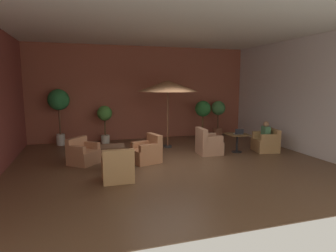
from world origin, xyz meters
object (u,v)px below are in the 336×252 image
object	(u,v)px
armchair_front_right_north	(118,168)
potted_tree_mid_left	(59,103)
armchair_front_right_east	(147,152)
armchair_front_right_south	(83,154)
open_laptop	(239,133)
armchair_front_left_north	(266,143)
potted_tree_mid_right	(105,117)
armchair_front_left_east	(208,145)
potted_tree_right_corner	(203,114)
patron_blue_shirt	(266,131)
cafe_table_front_right	(113,152)
iced_drink_cup	(239,132)
cafe_table_front_left	(237,138)
potted_tree_left_corner	(218,113)
patio_umbrella_tall_red	(168,86)

from	to	relation	value
armchair_front_right_north	potted_tree_mid_left	bearing A→B (deg)	108.81
armchair_front_right_east	armchair_front_right_south	xyz separation A→B (m)	(-1.92, 0.43, -0.02)
open_laptop	armchair_front_left_north	bearing A→B (deg)	-5.70
armchair_front_right_east	potted_tree_mid_right	world-z (taller)	potted_tree_mid_right
armchair_front_left_east	open_laptop	distance (m)	1.19
open_laptop	armchair_front_right_east	bearing A→B (deg)	-175.26
potted_tree_mid_left	potted_tree_mid_right	bearing A→B (deg)	-3.69
potted_tree_right_corner	patron_blue_shirt	distance (m)	2.93
armchair_front_left_east	potted_tree_right_corner	size ratio (longest dim) A/B	0.54
armchair_front_left_north	patron_blue_shirt	xyz separation A→B (m)	(-0.04, 0.01, 0.42)
armchair_front_right_north	patron_blue_shirt	size ratio (longest dim) A/B	1.33
armchair_front_left_east	potted_tree_mid_left	size ratio (longest dim) A/B	0.42
cafe_table_front_right	iced_drink_cup	size ratio (longest dim) A/B	6.53
armchair_front_left_north	armchair_front_right_north	distance (m)	5.78
armchair_front_right_south	potted_tree_mid_right	world-z (taller)	potted_tree_mid_right
potted_tree_mid_left	potted_tree_right_corner	size ratio (longest dim) A/B	1.30
cafe_table_front_left	potted_tree_left_corner	bearing A→B (deg)	76.14
armchair_front_right_east	iced_drink_cup	xyz separation A→B (m)	(3.45, 0.40, 0.40)
armchair_front_right_south	armchair_front_left_east	bearing A→B (deg)	-0.40
armchair_front_left_north	potted_tree_right_corner	xyz separation A→B (m)	(-1.37, 2.59, 0.82)
cafe_table_front_right	armchair_front_right_south	xyz separation A→B (m)	(-0.84, 0.73, -0.18)
patio_umbrella_tall_red	iced_drink_cup	distance (m)	3.10
iced_drink_cup	open_laptop	size ratio (longest dim) A/B	0.32
armchair_front_right_north	patio_umbrella_tall_red	distance (m)	4.48
armchair_front_right_east	armchair_front_right_north	bearing A→B (deg)	-127.34
armchair_front_right_north	armchair_front_right_south	bearing A→B (deg)	113.97
cafe_table_front_right	potted_tree_right_corner	size ratio (longest dim) A/B	0.42
armchair_front_left_north	open_laptop	xyz separation A→B (m)	(-1.08, 0.11, 0.40)
armchair_front_right_south	iced_drink_cup	xyz separation A→B (m)	(5.37, -0.03, 0.42)
potted_tree_right_corner	iced_drink_cup	size ratio (longest dim) A/B	15.50
iced_drink_cup	potted_tree_right_corner	bearing A→B (deg)	98.58
armchair_front_right_north	potted_tree_mid_right	distance (m)	4.81
patio_umbrella_tall_red	patron_blue_shirt	distance (m)	3.94
cafe_table_front_right	patron_blue_shirt	xyz separation A→B (m)	(5.50, 0.49, 0.26)
armchair_front_right_south	patron_blue_shirt	bearing A→B (deg)	-2.23
patio_umbrella_tall_red	patron_blue_shirt	world-z (taller)	patio_umbrella_tall_red
cafe_table_front_right	armchair_front_right_east	world-z (taller)	armchair_front_right_east
armchair_front_right_east	potted_tree_right_corner	xyz separation A→B (m)	(3.09, 2.76, 0.81)
armchair_front_right_south	open_laptop	xyz separation A→B (m)	(5.30, -0.15, 0.41)
cafe_table_front_left	cafe_table_front_right	world-z (taller)	same
potted_tree_right_corner	open_laptop	distance (m)	2.53
armchair_front_right_east	potted_tree_left_corner	bearing A→B (deg)	39.02
cafe_table_front_right	armchair_front_right_north	distance (m)	1.13
armchair_front_left_north	cafe_table_front_right	world-z (taller)	armchair_front_left_north
armchair_front_left_east	patio_umbrella_tall_red	distance (m)	2.67
armchair_front_right_east	iced_drink_cup	size ratio (longest dim) A/B	8.67
armchair_front_left_north	potted_tree_right_corner	size ratio (longest dim) A/B	0.54
cafe_table_front_left	armchair_front_left_east	world-z (taller)	armchair_front_left_east
armchair_front_right_east	iced_drink_cup	distance (m)	3.49
armchair_front_right_east	iced_drink_cup	world-z (taller)	armchair_front_right_east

